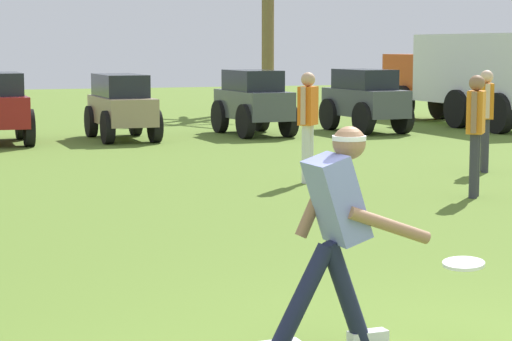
# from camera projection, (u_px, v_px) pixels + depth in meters

# --- Properties ---
(frisbee_thrower) EXTENTS (1.09, 0.46, 1.43)m
(frisbee_thrower) POSITION_uv_depth(u_px,v_px,m) (336.00, 226.00, 6.27)
(frisbee_thrower) COLOR #191E38
(frisbee_thrower) RESTS_ON ground_plane
(frisbee_in_flight) EXTENTS (0.38, 0.38, 0.05)m
(frisbee_in_flight) POSITION_uv_depth(u_px,v_px,m) (464.00, 264.00, 6.42)
(frisbee_in_flight) COLOR white
(teammate_near_sideline) EXTENTS (0.37, 0.43, 1.56)m
(teammate_near_sideline) POSITION_uv_depth(u_px,v_px,m) (476.00, 124.00, 12.66)
(teammate_near_sideline) COLOR #33333D
(teammate_near_sideline) RESTS_ON ground_plane
(teammate_midfield) EXTENTS (0.38, 0.42, 1.56)m
(teammate_midfield) POSITION_uv_depth(u_px,v_px,m) (308.00, 116.00, 14.02)
(teammate_midfield) COLOR silver
(teammate_midfield) RESTS_ON ground_plane
(teammate_deep) EXTENTS (0.33, 0.47, 1.56)m
(teammate_deep) POSITION_uv_depth(u_px,v_px,m) (486.00, 111.00, 15.21)
(teammate_deep) COLOR #33333D
(teammate_deep) RESTS_ON ground_plane
(parked_car_slot_d) EXTENTS (1.19, 2.42, 1.34)m
(parked_car_slot_d) POSITION_uv_depth(u_px,v_px,m) (121.00, 104.00, 20.54)
(parked_car_slot_d) COLOR #998466
(parked_car_slot_d) RESTS_ON ground_plane
(parked_car_slot_e) EXTENTS (1.27, 2.39, 1.40)m
(parked_car_slot_e) POSITION_uv_depth(u_px,v_px,m) (253.00, 101.00, 21.59)
(parked_car_slot_e) COLOR #474C51
(parked_car_slot_e) RESTS_ON ground_plane
(parked_car_slot_f) EXTENTS (1.33, 2.42, 1.40)m
(parked_car_slot_f) POSITION_uv_depth(u_px,v_px,m) (365.00, 99.00, 22.33)
(parked_car_slot_f) COLOR #474C51
(parked_car_slot_f) RESTS_ON ground_plane
(box_truck) EXTENTS (1.58, 5.94, 2.20)m
(box_truck) POSITION_uv_depth(u_px,v_px,m) (466.00, 74.00, 24.05)
(box_truck) COLOR #CC4C19
(box_truck) RESTS_ON ground_plane
(palm_tree_right_of_centre) EXTENTS (2.97, 3.35, 5.52)m
(palm_tree_right_of_centre) POSITION_uv_depth(u_px,v_px,m) (268.00, 3.00, 29.77)
(palm_tree_right_of_centre) COLOR brown
(palm_tree_right_of_centre) RESTS_ON ground_plane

